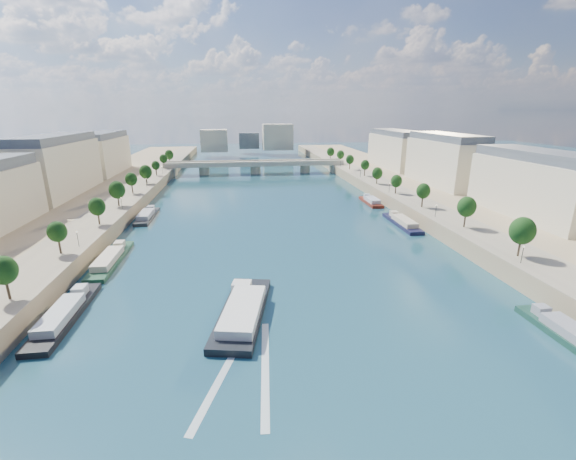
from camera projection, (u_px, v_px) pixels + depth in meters
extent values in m
plane|color=#0B2E33|center=(272.00, 225.00, 135.42)|extent=(700.00, 700.00, 0.00)
cube|color=#9E8460|center=(53.00, 226.00, 125.77)|extent=(44.00, 520.00, 5.00)
cube|color=#9E8460|center=(464.00, 212.00, 143.58)|extent=(44.00, 520.00, 5.00)
cube|color=gray|center=(100.00, 217.00, 126.87)|extent=(14.00, 520.00, 0.10)
cube|color=gray|center=(427.00, 206.00, 140.96)|extent=(14.00, 520.00, 0.10)
cylinder|color=#382B1E|center=(6.00, 289.00, 71.66)|extent=(0.50, 0.50, 3.82)
ellipsoid|color=black|center=(1.00, 271.00, 70.59)|extent=(4.80, 4.80, 5.52)
cylinder|color=#382B1E|center=(61.00, 246.00, 94.38)|extent=(0.50, 0.50, 3.82)
ellipsoid|color=black|center=(58.00, 232.00, 93.31)|extent=(4.80, 4.80, 5.52)
cylinder|color=#382B1E|center=(95.00, 219.00, 117.09)|extent=(0.50, 0.50, 3.82)
ellipsoid|color=black|center=(93.00, 208.00, 116.02)|extent=(4.80, 4.80, 5.52)
cylinder|color=#382B1E|center=(118.00, 202.00, 139.81)|extent=(0.50, 0.50, 3.82)
ellipsoid|color=black|center=(116.00, 192.00, 138.74)|extent=(4.80, 4.80, 5.52)
cylinder|color=#382B1E|center=(134.00, 189.00, 162.53)|extent=(0.50, 0.50, 3.82)
ellipsoid|color=black|center=(133.00, 180.00, 161.46)|extent=(4.80, 4.80, 5.52)
cylinder|color=#382B1E|center=(147.00, 179.00, 185.24)|extent=(0.50, 0.50, 3.82)
ellipsoid|color=black|center=(146.00, 172.00, 184.17)|extent=(4.80, 4.80, 5.52)
cylinder|color=#382B1E|center=(156.00, 172.00, 207.96)|extent=(0.50, 0.50, 3.82)
ellipsoid|color=black|center=(156.00, 165.00, 206.89)|extent=(4.80, 4.80, 5.52)
cylinder|color=#382B1E|center=(164.00, 166.00, 230.67)|extent=(0.50, 0.50, 3.82)
ellipsoid|color=black|center=(163.00, 159.00, 229.60)|extent=(4.80, 4.80, 5.52)
cylinder|color=#382B1E|center=(170.00, 161.00, 253.39)|extent=(0.50, 0.50, 3.82)
ellipsoid|color=black|center=(170.00, 155.00, 252.32)|extent=(4.80, 4.80, 5.52)
cylinder|color=#382B1E|center=(517.00, 248.00, 92.83)|extent=(0.50, 0.50, 3.82)
ellipsoid|color=black|center=(520.00, 234.00, 91.76)|extent=(4.80, 4.80, 5.52)
cylinder|color=#382B1E|center=(462.00, 221.00, 115.55)|extent=(0.50, 0.50, 3.82)
ellipsoid|color=black|center=(463.00, 209.00, 114.48)|extent=(4.80, 4.80, 5.52)
cylinder|color=#382B1E|center=(424.00, 203.00, 138.27)|extent=(0.50, 0.50, 3.82)
ellipsoid|color=black|center=(426.00, 193.00, 137.19)|extent=(4.80, 4.80, 5.52)
cylinder|color=#382B1E|center=(398.00, 190.00, 160.98)|extent=(0.50, 0.50, 3.82)
ellipsoid|color=black|center=(399.00, 181.00, 159.91)|extent=(4.80, 4.80, 5.52)
cylinder|color=#382B1E|center=(378.00, 180.00, 183.70)|extent=(0.50, 0.50, 3.82)
ellipsoid|color=black|center=(378.00, 172.00, 182.63)|extent=(4.80, 4.80, 5.52)
cylinder|color=#382B1E|center=(362.00, 172.00, 206.41)|extent=(0.50, 0.50, 3.82)
ellipsoid|color=black|center=(362.00, 165.00, 205.34)|extent=(4.80, 4.80, 5.52)
cylinder|color=#382B1E|center=(349.00, 166.00, 229.13)|extent=(0.50, 0.50, 3.82)
ellipsoid|color=black|center=(350.00, 160.00, 228.06)|extent=(4.80, 4.80, 5.52)
cylinder|color=#382B1E|center=(339.00, 161.00, 251.84)|extent=(0.50, 0.50, 3.82)
ellipsoid|color=black|center=(339.00, 155.00, 250.77)|extent=(4.80, 4.80, 5.52)
cylinder|color=#382B1E|center=(331.00, 157.00, 274.56)|extent=(0.50, 0.50, 3.82)
ellipsoid|color=black|center=(331.00, 152.00, 273.49)|extent=(4.80, 4.80, 5.52)
cylinder|color=black|center=(78.00, 240.00, 98.45)|extent=(0.14, 0.14, 4.00)
sphere|color=#FFE5B2|center=(77.00, 232.00, 97.82)|extent=(0.36, 0.36, 0.36)
cylinder|color=black|center=(122.00, 204.00, 136.31)|extent=(0.14, 0.14, 4.00)
sphere|color=#FFE5B2|center=(121.00, 198.00, 135.68)|extent=(0.36, 0.36, 0.36)
cylinder|color=black|center=(146.00, 183.00, 174.17)|extent=(0.14, 0.14, 4.00)
sphere|color=#FFE5B2|center=(146.00, 179.00, 173.54)|extent=(0.36, 0.36, 0.36)
cylinder|color=black|center=(162.00, 170.00, 212.03)|extent=(0.14, 0.14, 4.00)
sphere|color=#FFE5B2|center=(162.00, 166.00, 211.40)|extent=(0.36, 0.36, 0.36)
cylinder|color=black|center=(522.00, 255.00, 87.77)|extent=(0.14, 0.14, 4.00)
sphere|color=#FFE5B2|center=(524.00, 247.00, 87.14)|extent=(0.36, 0.36, 0.36)
cylinder|color=black|center=(436.00, 212.00, 125.63)|extent=(0.14, 0.14, 4.00)
sphere|color=#FFE5B2|center=(436.00, 205.00, 125.00)|extent=(0.36, 0.36, 0.36)
cylinder|color=black|center=(389.00, 188.00, 163.49)|extent=(0.14, 0.14, 4.00)
sphere|color=#FFE5B2|center=(390.00, 183.00, 162.86)|extent=(0.36, 0.36, 0.36)
cylinder|color=black|center=(360.00, 173.00, 201.35)|extent=(0.14, 0.14, 4.00)
sphere|color=#FFE5B2|center=(361.00, 169.00, 200.72)|extent=(0.36, 0.36, 0.36)
cylinder|color=black|center=(341.00, 163.00, 239.20)|extent=(0.14, 0.14, 4.00)
sphere|color=#FFE5B2|center=(341.00, 160.00, 238.58)|extent=(0.36, 0.36, 0.36)
cube|color=#C7B599|center=(58.00, 170.00, 159.25)|extent=(16.00, 52.00, 20.00)
cube|color=#474C54|center=(53.00, 141.00, 155.79)|extent=(14.72, 50.44, 3.20)
cube|color=#C7B599|center=(104.00, 155.00, 214.14)|extent=(16.00, 52.00, 20.00)
cube|color=#474C54|center=(101.00, 133.00, 210.68)|extent=(14.72, 50.44, 3.20)
cube|color=#C7B599|center=(536.00, 186.00, 125.37)|extent=(16.00, 52.00, 20.00)
cube|color=#474C54|center=(543.00, 150.00, 121.91)|extent=(14.72, 50.44, 3.20)
cube|color=#C7B599|center=(444.00, 163.00, 180.26)|extent=(16.00, 52.00, 20.00)
cube|color=#474C54|center=(447.00, 138.00, 176.80)|extent=(14.72, 50.44, 3.20)
cube|color=#C7B599|center=(395.00, 151.00, 235.16)|extent=(16.00, 52.00, 20.00)
cube|color=#474C54|center=(397.00, 131.00, 231.70)|extent=(14.72, 50.44, 3.20)
cube|color=#C7B599|center=(214.00, 141.00, 326.30)|extent=(22.00, 18.00, 18.00)
cube|color=#C7B599|center=(277.00, 137.00, 341.97)|extent=(26.00, 20.00, 22.00)
cube|color=#474C54|center=(249.00, 140.00, 354.27)|extent=(18.00, 16.00, 14.00)
cube|color=#C1B79E|center=(255.00, 164.00, 243.40)|extent=(112.00, 11.00, 2.20)
cube|color=#C1B79E|center=(256.00, 162.00, 238.23)|extent=(112.00, 0.80, 0.90)
cube|color=#C1B79E|center=(255.00, 160.00, 247.69)|extent=(112.00, 0.80, 0.90)
cylinder|color=#C1B79E|center=(204.00, 171.00, 240.55)|extent=(6.40, 6.40, 5.00)
cylinder|color=#C1B79E|center=(255.00, 170.00, 244.51)|extent=(6.40, 6.40, 5.00)
cylinder|color=#C1B79E|center=(305.00, 169.00, 248.46)|extent=(6.40, 6.40, 5.00)
cube|color=#C1B79E|center=(171.00, 171.00, 238.08)|extent=(6.00, 12.00, 5.00)
cube|color=#C1B79E|center=(335.00, 168.00, 250.94)|extent=(6.00, 12.00, 5.00)
cube|color=black|center=(243.00, 313.00, 75.98)|extent=(13.18, 28.78, 1.98)
cube|color=silver|center=(243.00, 310.00, 73.32)|extent=(9.89, 18.97, 1.78)
cube|color=silver|center=(242.00, 286.00, 83.30)|extent=(4.54, 4.04, 1.80)
cube|color=silver|center=(224.00, 371.00, 59.61)|extent=(9.26, 25.07, 0.04)
cube|color=silver|center=(265.00, 368.00, 60.40)|extent=(3.10, 26.02, 0.04)
cube|color=black|center=(66.00, 316.00, 74.85)|extent=(5.00, 26.28, 1.80)
cube|color=#AAB0B7|center=(60.00, 314.00, 72.35)|extent=(4.10, 14.46, 1.60)
cube|color=#AAB0B7|center=(80.00, 290.00, 81.78)|extent=(2.50, 3.15, 1.80)
cube|color=#1C472D|center=(111.00, 261.00, 102.20)|extent=(5.00, 27.66, 1.80)
cube|color=beige|center=(108.00, 258.00, 99.60)|extent=(4.10, 15.21, 1.60)
cube|color=beige|center=(119.00, 245.00, 109.52)|extent=(2.50, 3.32, 1.80)
cube|color=#28292B|center=(147.00, 217.00, 144.11)|extent=(5.00, 23.43, 1.80)
cube|color=#9A9AA2|center=(146.00, 214.00, 141.83)|extent=(4.10, 12.89, 1.60)
cube|color=#9A9AA2|center=(151.00, 208.00, 150.23)|extent=(2.50, 2.81, 1.80)
cube|color=#183C31|center=(563.00, 334.00, 68.86)|extent=(5.00, 18.77, 1.80)
cube|color=gray|center=(572.00, 331.00, 66.93)|extent=(4.10, 10.33, 1.60)
cube|color=gray|center=(541.00, 310.00, 73.66)|extent=(2.50, 2.25, 1.80)
cube|color=#181836|center=(402.00, 224.00, 135.63)|extent=(5.00, 24.75, 1.80)
cube|color=beige|center=(405.00, 221.00, 133.25)|extent=(4.10, 13.61, 1.60)
cube|color=beige|center=(394.00, 214.00, 142.12)|extent=(2.50, 2.97, 1.80)
cube|color=maroon|center=(371.00, 203.00, 166.65)|extent=(5.00, 18.81, 1.80)
cube|color=silver|center=(372.00, 200.00, 164.71)|extent=(4.10, 10.34, 1.60)
cube|color=silver|center=(367.00, 196.00, 171.45)|extent=(2.50, 2.26, 1.80)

